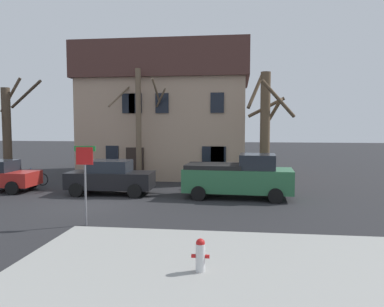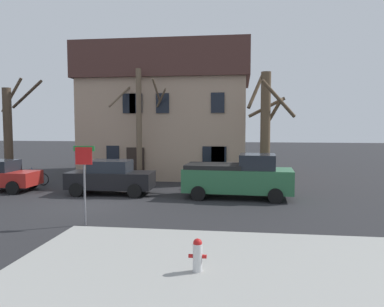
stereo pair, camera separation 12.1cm
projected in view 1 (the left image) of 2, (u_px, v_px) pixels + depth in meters
The scene contains 11 objects.
ground_plane at pixel (94, 205), 16.45m from camera, with size 120.00×120.00×0.00m, color #262628.
sidewalk_slab at pixel (223, 277), 8.47m from camera, with size 10.18×6.93×0.12m, color #999993.
building_main at pixel (169, 111), 26.60m from camera, with size 11.14×8.29×8.69m.
tree_bare_near at pixel (8, 130), 22.42m from camera, with size 3.05×3.07×6.37m.
tree_bare_mid at pixel (139, 123), 22.03m from camera, with size 3.43×2.85×6.76m.
tree_bare_far at pixel (265, 127), 20.09m from camera, with size 2.59×2.75×6.30m.
car_black_sedan at pixel (111, 177), 18.82m from camera, with size 4.30×2.02×1.72m.
pickup_truck_green at pixel (239, 177), 17.90m from camera, with size 5.22×2.44×2.11m.
fire_hydrant at pixel (200, 254), 8.63m from camera, with size 0.42×0.22×0.77m.
street_sign_pole at pixel (85, 170), 12.91m from camera, with size 0.76×0.07×2.77m.
bicycle_leaning at pixel (34, 179), 21.64m from camera, with size 1.75×0.10×1.03m.
Camera 1 is at (6.29, -15.56, 3.50)m, focal length 35.08 mm.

